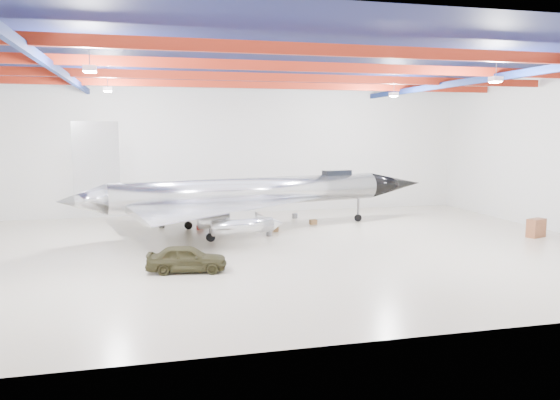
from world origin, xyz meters
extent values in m
plane|color=beige|center=(0.00, 0.00, 0.00)|extent=(40.00, 40.00, 0.00)
plane|color=silver|center=(0.00, 15.00, 5.50)|extent=(40.00, 0.00, 40.00)
plane|color=#0A0F38|center=(0.00, 0.00, 11.00)|extent=(40.00, 40.00, 0.00)
cube|color=maroon|center=(0.00, -9.00, 10.40)|extent=(39.50, 0.25, 0.50)
cube|color=maroon|center=(0.00, -3.00, 10.40)|extent=(39.50, 0.25, 0.50)
cube|color=maroon|center=(0.00, 3.00, 10.40)|extent=(39.50, 0.25, 0.50)
cube|color=maroon|center=(0.00, 9.00, 10.40)|extent=(39.50, 0.25, 0.50)
cube|color=#0D1D51|center=(-12.00, 0.00, 10.10)|extent=(0.25, 29.50, 0.40)
cube|color=#0D1D51|center=(12.00, 0.00, 10.10)|extent=(0.25, 29.50, 0.40)
cube|color=silver|center=(-10.00, -6.00, 9.70)|extent=(0.55, 0.55, 0.25)
cube|color=silver|center=(10.00, -6.00, 9.70)|extent=(0.55, 0.55, 0.25)
cube|color=silver|center=(-10.00, 6.00, 9.70)|extent=(0.55, 0.55, 0.25)
cube|color=silver|center=(10.00, 6.00, 9.70)|extent=(0.55, 0.55, 0.25)
cylinder|color=silver|center=(-0.52, 6.22, 2.78)|extent=(19.86, 6.09, 1.99)
cone|color=black|center=(11.63, 8.81, 2.78)|extent=(5.28, 2.98, 1.99)
cone|color=silver|center=(-11.70, 3.83, 2.78)|extent=(3.33, 2.57, 1.99)
cube|color=silver|center=(-10.73, 4.04, 5.37)|extent=(2.75, 0.70, 4.47)
cube|color=black|center=(6.28, 7.67, 3.83)|extent=(2.30, 1.23, 0.50)
cylinder|color=silver|center=(-2.30, 0.25, 1.39)|extent=(3.88, 1.66, 0.89)
cylinder|color=silver|center=(-2.82, 2.68, 1.39)|extent=(3.88, 1.66, 0.89)
cylinder|color=silver|center=(-4.06, 8.51, 1.39)|extent=(3.88, 1.66, 0.89)
cylinder|color=silver|center=(-4.58, 10.94, 1.39)|extent=(3.88, 1.66, 0.89)
cylinder|color=#59595B|center=(8.23, 8.08, 0.89)|extent=(0.18, 0.18, 1.79)
cylinder|color=black|center=(8.23, 8.08, 0.28)|extent=(0.59, 0.33, 0.56)
cylinder|color=#59595B|center=(-3.89, 2.96, 0.89)|extent=(0.18, 0.18, 1.79)
cylinder|color=black|center=(-3.89, 2.96, 0.28)|extent=(0.59, 0.33, 0.56)
cylinder|color=#59595B|center=(-4.93, 7.82, 0.89)|extent=(0.18, 0.18, 1.79)
cylinder|color=black|center=(-4.93, 7.82, 0.28)|extent=(0.59, 0.33, 0.56)
imported|color=#322F19|center=(-5.93, -4.23, 0.68)|extent=(4.18, 2.17, 1.36)
cube|color=brown|center=(17.33, -0.72, 0.62)|extent=(1.50, 1.11, 1.24)
cube|color=maroon|center=(-4.11, 7.57, 0.15)|extent=(0.50, 0.43, 0.31)
cylinder|color=#59595B|center=(0.17, 3.91, 0.18)|extent=(0.45, 0.45, 0.37)
cube|color=olive|center=(4.42, 7.64, 0.18)|extent=(0.56, 0.48, 0.36)
cube|color=#59595B|center=(-6.78, 8.98, 0.12)|extent=(0.43, 0.39, 0.25)
cube|color=olive|center=(0.93, 5.52, 0.19)|extent=(0.65, 0.58, 0.38)
cylinder|color=#59595B|center=(3.84, 10.76, 0.21)|extent=(0.47, 0.47, 0.41)
camera|label=1|loc=(-7.79, -31.31, 7.02)|focal=35.00mm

